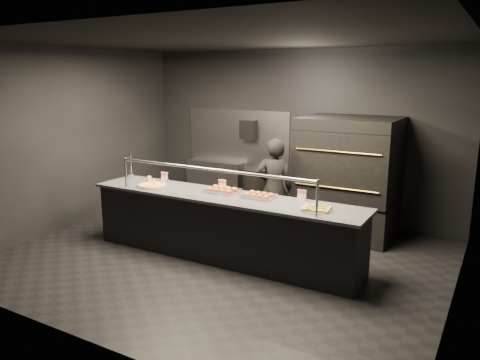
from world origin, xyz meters
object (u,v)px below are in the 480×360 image
at_px(fire_extinguisher, 275,157).
at_px(worker, 274,189).
at_px(towel_dispenser, 249,129).
at_px(square_pizza, 317,208).
at_px(beer_tap, 131,170).
at_px(slider_tray_a, 222,190).
at_px(pizza_oven, 348,176).
at_px(trash_bin, 256,191).
at_px(round_pizza, 152,185).
at_px(slider_tray_b, 259,196).
at_px(prep_shelf, 216,183).
at_px(service_counter, 223,226).

bearing_deg(fire_extinguisher, worker, -64.61).
relative_size(towel_dispenser, square_pizza, 0.83).
height_order(beer_tap, slider_tray_a, beer_tap).
bearing_deg(slider_tray_a, fire_extinguisher, 96.33).
xyz_separation_m(beer_tap, worker, (2.11, 0.94, -0.26)).
height_order(pizza_oven, square_pizza, pizza_oven).
bearing_deg(slider_tray_a, trash_bin, 104.49).
bearing_deg(trash_bin, slider_tray_a, -75.51).
height_order(pizza_oven, trash_bin, pizza_oven).
bearing_deg(round_pizza, trash_bin, 76.25).
relative_size(square_pizza, trash_bin, 0.50).
distance_m(slider_tray_b, worker, 1.03).
relative_size(slider_tray_a, trash_bin, 0.59).
relative_size(towel_dispenser, fire_extinguisher, 0.69).
bearing_deg(trash_bin, fire_extinguisher, 32.24).
xyz_separation_m(slider_tray_a, slider_tray_b, (0.60, -0.01, -0.00)).
xyz_separation_m(prep_shelf, square_pizza, (3.00, -2.35, 0.49)).
relative_size(slider_tray_a, slider_tray_b, 1.17).
bearing_deg(square_pizza, service_counter, 178.72).
bearing_deg(fire_extinguisher, round_pizza, -108.89).
bearing_deg(service_counter, beer_tap, 173.90).
height_order(pizza_oven, round_pizza, pizza_oven).
height_order(towel_dispenser, trash_bin, towel_dispenser).
xyz_separation_m(towel_dispenser, slider_tray_b, (1.40, -2.25, -0.60)).
bearing_deg(service_counter, slider_tray_b, 16.18).
bearing_deg(fire_extinguisher, beer_tap, -124.55).
distance_m(pizza_oven, slider_tray_a, 2.18).
height_order(service_counter, square_pizza, service_counter).
bearing_deg(trash_bin, prep_shelf, 174.08).
bearing_deg(beer_tap, pizza_oven, 29.02).
xyz_separation_m(fire_extinguisher, slider_tray_a, (0.25, -2.25, -0.11)).
height_order(pizza_oven, prep_shelf, pizza_oven).
xyz_separation_m(towel_dispenser, round_pizza, (-0.30, -2.47, -0.61)).
bearing_deg(slider_tray_b, fire_extinguisher, 110.64).
bearing_deg(round_pizza, beer_tap, 157.72).
height_order(round_pizza, slider_tray_b, slider_tray_b).
bearing_deg(square_pizza, pizza_oven, 95.91).
bearing_deg(beer_tap, towel_dispenser, 66.22).
xyz_separation_m(prep_shelf, slider_tray_b, (2.10, -2.18, 0.50)).
distance_m(towel_dispenser, round_pizza, 2.56).
height_order(fire_extinguisher, square_pizza, fire_extinguisher).
relative_size(beer_tap, slider_tray_b, 1.17).
distance_m(service_counter, round_pizza, 1.29).
xyz_separation_m(slider_tray_b, trash_bin, (-1.14, 2.08, -0.52)).
distance_m(prep_shelf, trash_bin, 0.97).
bearing_deg(round_pizza, prep_shelf, 99.55).
bearing_deg(prep_shelf, fire_extinguisher, 3.66).
bearing_deg(towel_dispenser, pizza_oven, -13.14).
bearing_deg(beer_tap, fire_extinguisher, 55.45).
height_order(prep_shelf, square_pizza, square_pizza).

